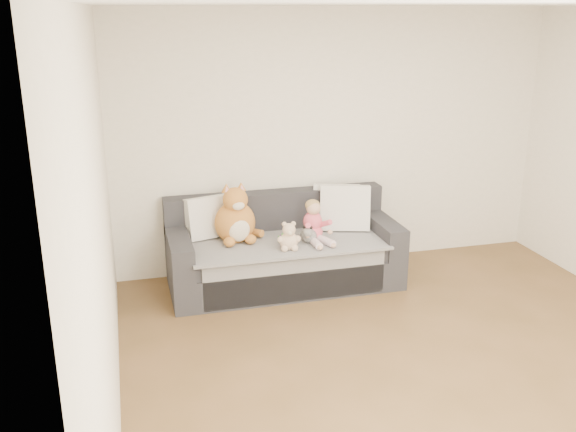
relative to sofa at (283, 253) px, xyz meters
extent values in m
plane|color=brown|center=(0.66, -2.06, -0.31)|extent=(5.00, 5.00, 0.00)
plane|color=white|center=(0.66, -2.06, 2.29)|extent=(5.00, 5.00, 0.00)
plane|color=silver|center=(0.66, 0.44, 0.99)|extent=(4.50, 0.00, 4.50)
plane|color=silver|center=(-1.59, -2.06, 0.99)|extent=(0.00, 5.00, 5.00)
cube|color=#2D2D33|center=(0.00, -0.04, -0.16)|extent=(2.20, 0.90, 0.30)
cube|color=#2D2D33|center=(0.00, -0.07, 0.07)|extent=(1.90, 0.80, 0.15)
cube|color=#2D2D33|center=(0.00, 0.31, 0.34)|extent=(2.20, 0.20, 0.40)
cube|color=#2D2D33|center=(-1.00, -0.04, 0.14)|extent=(0.20, 0.90, 0.30)
cube|color=#2D2D33|center=(1.00, -0.04, 0.14)|extent=(0.20, 0.90, 0.30)
cube|color=gray|center=(0.00, -0.09, 0.15)|extent=(1.85, 0.88, 0.02)
cube|color=gray|center=(0.00, -0.48, -0.08)|extent=(1.70, 0.02, 0.41)
cube|color=silver|center=(-0.68, 0.20, 0.36)|extent=(0.47, 0.30, 0.41)
cube|color=silver|center=(0.61, 0.21, 0.38)|extent=(0.51, 0.35, 0.44)
cube|color=silver|center=(0.66, 0.08, 0.39)|extent=(0.53, 0.35, 0.46)
ellipsoid|color=#EA5552|center=(0.26, -0.13, 0.24)|extent=(0.19, 0.16, 0.16)
ellipsoid|color=#EA5552|center=(0.26, -0.12, 0.35)|extent=(0.18, 0.15, 0.20)
ellipsoid|color=#DBAA8C|center=(0.26, -0.14, 0.48)|extent=(0.14, 0.14, 0.14)
ellipsoid|color=tan|center=(0.26, -0.12, 0.50)|extent=(0.14, 0.14, 0.11)
cylinder|color=#EA5552|center=(0.18, -0.20, 0.33)|extent=(0.08, 0.19, 0.12)
cylinder|color=#EA5552|center=(0.36, -0.17, 0.33)|extent=(0.13, 0.19, 0.12)
ellipsoid|color=#DBAA8C|center=(0.17, -0.28, 0.26)|extent=(0.05, 0.05, 0.05)
ellipsoid|color=#DBAA8C|center=(0.40, -0.24, 0.26)|extent=(0.05, 0.05, 0.05)
cylinder|color=#E5B2C6|center=(0.23, -0.30, 0.20)|extent=(0.08, 0.24, 0.08)
cylinder|color=#E5B2C6|center=(0.34, -0.29, 0.20)|extent=(0.14, 0.25, 0.08)
ellipsoid|color=#DBAA8C|center=(0.24, -0.42, 0.19)|extent=(0.05, 0.08, 0.04)
ellipsoid|color=#DBAA8C|center=(0.37, -0.40, 0.19)|extent=(0.05, 0.08, 0.04)
ellipsoid|color=#BC6029|center=(-0.46, 0.05, 0.34)|extent=(0.39, 0.33, 0.41)
ellipsoid|color=beige|center=(-0.44, -0.08, 0.31)|extent=(0.20, 0.09, 0.22)
ellipsoid|color=#BC6029|center=(-0.45, 0.02, 0.57)|extent=(0.23, 0.23, 0.23)
ellipsoid|color=beige|center=(-0.44, -0.08, 0.54)|extent=(0.11, 0.07, 0.08)
cone|color=#BC6029|center=(-0.53, 0.05, 0.68)|extent=(0.10, 0.10, 0.08)
cone|color=pink|center=(-0.53, 0.04, 0.68)|extent=(0.06, 0.06, 0.05)
cone|color=#BC6029|center=(-0.39, 0.07, 0.68)|extent=(0.10, 0.10, 0.08)
cone|color=pink|center=(-0.38, 0.05, 0.68)|extent=(0.06, 0.06, 0.05)
ellipsoid|color=#BC6029|center=(-0.54, -0.11, 0.21)|extent=(0.11, 0.13, 0.09)
ellipsoid|color=#BC6029|center=(-0.34, -0.09, 0.21)|extent=(0.11, 0.13, 0.09)
cylinder|color=#BC6029|center=(-0.28, 0.12, 0.21)|extent=(0.21, 0.25, 0.09)
ellipsoid|color=#D6AF94|center=(-0.03, -0.32, 0.24)|extent=(0.17, 0.14, 0.17)
ellipsoid|color=#D6AF94|center=(-0.03, -0.33, 0.36)|extent=(0.12, 0.12, 0.12)
ellipsoid|color=#D6AF94|center=(-0.07, -0.31, 0.41)|extent=(0.05, 0.05, 0.05)
ellipsoid|color=#D6AF94|center=(0.01, -0.32, 0.41)|extent=(0.05, 0.05, 0.05)
ellipsoid|color=beige|center=(-0.03, -0.38, 0.34)|extent=(0.05, 0.05, 0.05)
ellipsoid|color=#D6AF94|center=(-0.11, -0.33, 0.27)|extent=(0.06, 0.06, 0.06)
ellipsoid|color=#D6AF94|center=(0.05, -0.35, 0.27)|extent=(0.06, 0.06, 0.06)
ellipsoid|color=#D6AF94|center=(-0.08, -0.37, 0.19)|extent=(0.07, 0.07, 0.07)
ellipsoid|color=#D6AF94|center=(0.01, -0.38, 0.19)|extent=(0.07, 0.07, 0.07)
ellipsoid|color=white|center=(0.20, -0.18, 0.23)|extent=(0.15, 0.19, 0.14)
ellipsoid|color=white|center=(0.17, -0.26, 0.29)|extent=(0.09, 0.09, 0.09)
ellipsoid|color=black|center=(0.15, -0.24, 0.33)|extent=(0.03, 0.03, 0.03)
ellipsoid|color=black|center=(0.20, -0.26, 0.33)|extent=(0.03, 0.03, 0.03)
cylinder|color=#7B3796|center=(-0.04, -0.17, 0.21)|extent=(0.08, 0.08, 0.08)
cone|color=green|center=(-0.04, -0.17, 0.26)|extent=(0.07, 0.07, 0.03)
cylinder|color=green|center=(-0.08, -0.16, 0.21)|extent=(0.02, 0.02, 0.06)
cylinder|color=green|center=(0.00, -0.18, 0.21)|extent=(0.02, 0.02, 0.06)
camera|label=1|loc=(-1.45, -5.63, 2.27)|focal=40.00mm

